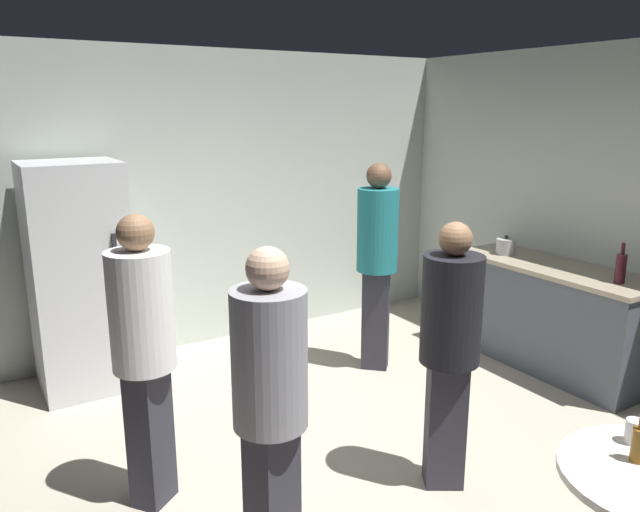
{
  "coord_description": "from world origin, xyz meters",
  "views": [
    {
      "loc": [
        -2.0,
        -2.65,
        2.2
      ],
      "look_at": [
        0.01,
        0.59,
        1.26
      ],
      "focal_mm": 34.16,
      "sensor_mm": 36.0,
      "label": 1
    }
  ],
  "objects_px": {
    "kettle": "(506,246)",
    "beer_bottle_amber": "(639,443)",
    "person_in_gray_shirt": "(270,394)",
    "refrigerator": "(79,278)",
    "wine_bottle_on_counter": "(621,268)",
    "person_in_teal_shirt": "(377,251)",
    "person_in_black_shirt": "(450,338)",
    "plastic_cup_white": "(634,432)",
    "person_in_white_shirt": "(143,341)"
  },
  "relations": [
    {
      "from": "wine_bottle_on_counter",
      "to": "beer_bottle_amber",
      "type": "relative_size",
      "value": 1.35
    },
    {
      "from": "kettle",
      "to": "person_in_black_shirt",
      "type": "relative_size",
      "value": 0.15
    },
    {
      "from": "wine_bottle_on_counter",
      "to": "person_in_black_shirt",
      "type": "height_order",
      "value": "person_in_black_shirt"
    },
    {
      "from": "kettle",
      "to": "person_in_gray_shirt",
      "type": "distance_m",
      "value": 3.42
    },
    {
      "from": "kettle",
      "to": "beer_bottle_amber",
      "type": "relative_size",
      "value": 1.06
    },
    {
      "from": "plastic_cup_white",
      "to": "beer_bottle_amber",
      "type": "bearing_deg",
      "value": -143.17
    },
    {
      "from": "refrigerator",
      "to": "person_in_gray_shirt",
      "type": "height_order",
      "value": "refrigerator"
    },
    {
      "from": "refrigerator",
      "to": "kettle",
      "type": "bearing_deg",
      "value": -19.16
    },
    {
      "from": "person_in_gray_shirt",
      "to": "refrigerator",
      "type": "bearing_deg",
      "value": 167.99
    },
    {
      "from": "person_in_teal_shirt",
      "to": "kettle",
      "type": "bearing_deg",
      "value": 121.88
    },
    {
      "from": "kettle",
      "to": "beer_bottle_amber",
      "type": "bearing_deg",
      "value": -127.91
    },
    {
      "from": "plastic_cup_white",
      "to": "wine_bottle_on_counter",
      "type": "bearing_deg",
      "value": 34.74
    },
    {
      "from": "wine_bottle_on_counter",
      "to": "person_in_teal_shirt",
      "type": "relative_size",
      "value": 0.18
    },
    {
      "from": "kettle",
      "to": "wine_bottle_on_counter",
      "type": "distance_m",
      "value": 1.09
    },
    {
      "from": "person_in_black_shirt",
      "to": "plastic_cup_white",
      "type": "bearing_deg",
      "value": 41.08
    },
    {
      "from": "kettle",
      "to": "person_in_teal_shirt",
      "type": "xyz_separation_m",
      "value": [
        -1.25,
        0.26,
        0.06
      ]
    },
    {
      "from": "person_in_black_shirt",
      "to": "person_in_white_shirt",
      "type": "xyz_separation_m",
      "value": [
        -1.52,
        0.74,
        0.05
      ]
    },
    {
      "from": "person_in_white_shirt",
      "to": "person_in_gray_shirt",
      "type": "bearing_deg",
      "value": -17.04
    },
    {
      "from": "beer_bottle_amber",
      "to": "person_in_black_shirt",
      "type": "relative_size",
      "value": 0.14
    },
    {
      "from": "plastic_cup_white",
      "to": "person_in_gray_shirt",
      "type": "height_order",
      "value": "person_in_gray_shirt"
    },
    {
      "from": "plastic_cup_white",
      "to": "kettle",
      "type": "bearing_deg",
      "value": 52.9
    },
    {
      "from": "plastic_cup_white",
      "to": "person_in_gray_shirt",
      "type": "distance_m",
      "value": 1.63
    },
    {
      "from": "kettle",
      "to": "plastic_cup_white",
      "type": "bearing_deg",
      "value": -127.1
    },
    {
      "from": "wine_bottle_on_counter",
      "to": "person_in_white_shirt",
      "type": "distance_m",
      "value": 3.49
    },
    {
      "from": "beer_bottle_amber",
      "to": "person_in_gray_shirt",
      "type": "xyz_separation_m",
      "value": [
        -1.23,
        0.99,
        0.13
      ]
    },
    {
      "from": "plastic_cup_white",
      "to": "person_in_teal_shirt",
      "type": "bearing_deg",
      "value": 78.99
    },
    {
      "from": "refrigerator",
      "to": "kettle",
      "type": "xyz_separation_m",
      "value": [
        3.43,
        -1.19,
        0.07
      ]
    },
    {
      "from": "beer_bottle_amber",
      "to": "person_in_gray_shirt",
      "type": "relative_size",
      "value": 0.14
    },
    {
      "from": "wine_bottle_on_counter",
      "to": "person_in_teal_shirt",
      "type": "distance_m",
      "value": 1.85
    },
    {
      "from": "kettle",
      "to": "beer_bottle_amber",
      "type": "distance_m",
      "value": 3.06
    },
    {
      "from": "wine_bottle_on_counter",
      "to": "person_in_teal_shirt",
      "type": "bearing_deg",
      "value": 133.17
    },
    {
      "from": "wine_bottle_on_counter",
      "to": "plastic_cup_white",
      "type": "relative_size",
      "value": 2.82
    },
    {
      "from": "refrigerator",
      "to": "person_in_black_shirt",
      "type": "xyz_separation_m",
      "value": [
        1.53,
        -2.5,
        0.03
      ]
    },
    {
      "from": "plastic_cup_white",
      "to": "person_in_black_shirt",
      "type": "height_order",
      "value": "person_in_black_shirt"
    },
    {
      "from": "person_in_white_shirt",
      "to": "beer_bottle_amber",
      "type": "bearing_deg",
      "value": 2.76
    },
    {
      "from": "kettle",
      "to": "person_in_black_shirt",
      "type": "bearing_deg",
      "value": -145.69
    },
    {
      "from": "kettle",
      "to": "person_in_white_shirt",
      "type": "relative_size",
      "value": 0.15
    },
    {
      "from": "refrigerator",
      "to": "beer_bottle_amber",
      "type": "bearing_deg",
      "value": -66.65
    },
    {
      "from": "person_in_gray_shirt",
      "to": "person_in_white_shirt",
      "type": "bearing_deg",
      "value": -178.91
    },
    {
      "from": "kettle",
      "to": "wine_bottle_on_counter",
      "type": "relative_size",
      "value": 0.79
    },
    {
      "from": "person_in_gray_shirt",
      "to": "person_in_teal_shirt",
      "type": "xyz_separation_m",
      "value": [
        1.86,
        1.69,
        0.08
      ]
    },
    {
      "from": "wine_bottle_on_counter",
      "to": "beer_bottle_amber",
      "type": "xyz_separation_m",
      "value": [
        -1.89,
        -1.32,
        -0.2
      ]
    },
    {
      "from": "wine_bottle_on_counter",
      "to": "beer_bottle_amber",
      "type": "bearing_deg",
      "value": -145.12
    },
    {
      "from": "kettle",
      "to": "plastic_cup_white",
      "type": "height_order",
      "value": "kettle"
    },
    {
      "from": "refrigerator",
      "to": "person_in_black_shirt",
      "type": "height_order",
      "value": "refrigerator"
    },
    {
      "from": "refrigerator",
      "to": "person_in_teal_shirt",
      "type": "bearing_deg",
      "value": -23.13
    },
    {
      "from": "person_in_gray_shirt",
      "to": "person_in_white_shirt",
      "type": "relative_size",
      "value": 0.98
    },
    {
      "from": "refrigerator",
      "to": "beer_bottle_amber",
      "type": "height_order",
      "value": "refrigerator"
    },
    {
      "from": "kettle",
      "to": "beer_bottle_amber",
      "type": "height_order",
      "value": "kettle"
    },
    {
      "from": "person_in_white_shirt",
      "to": "person_in_teal_shirt",
      "type": "relative_size",
      "value": 0.95
    }
  ]
}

